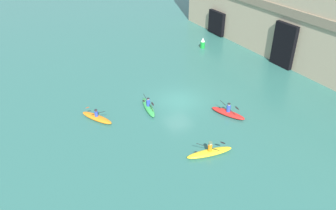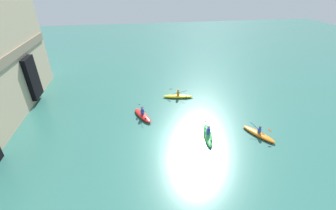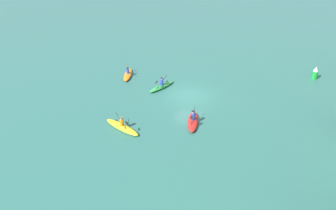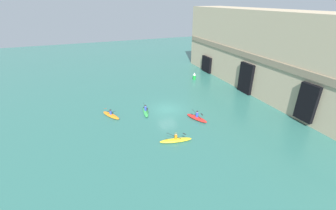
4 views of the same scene
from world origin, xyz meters
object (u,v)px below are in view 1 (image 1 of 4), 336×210
at_px(kayak_green, 148,107).
at_px(kayak_yellow, 210,152).
at_px(marker_buoy, 203,43).
at_px(kayak_red, 228,113).
at_px(kayak_orange, 97,117).

relative_size(kayak_green, kayak_yellow, 0.95).
bearing_deg(marker_buoy, kayak_red, -26.31).
bearing_deg(marker_buoy, kayak_green, -51.64).
xyz_separation_m(kayak_yellow, marker_buoy, (-18.13, 11.71, 0.41)).
distance_m(kayak_orange, marker_buoy, 19.92).
relative_size(kayak_orange, kayak_yellow, 0.89).
xyz_separation_m(kayak_green, kayak_orange, (-0.61, -4.65, -0.02)).
relative_size(kayak_green, kayak_red, 1.07).
bearing_deg(kayak_red, kayak_green, -150.98).
xyz_separation_m(kayak_orange, kayak_yellow, (8.58, 5.77, 0.02)).
bearing_deg(kayak_green, kayak_red, 63.59).
bearing_deg(kayak_yellow, kayak_red, 48.98).
bearing_deg(kayak_red, kayak_yellow, -74.82).
bearing_deg(kayak_orange, kayak_red, 36.29).
bearing_deg(kayak_green, marker_buoy, 139.43).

